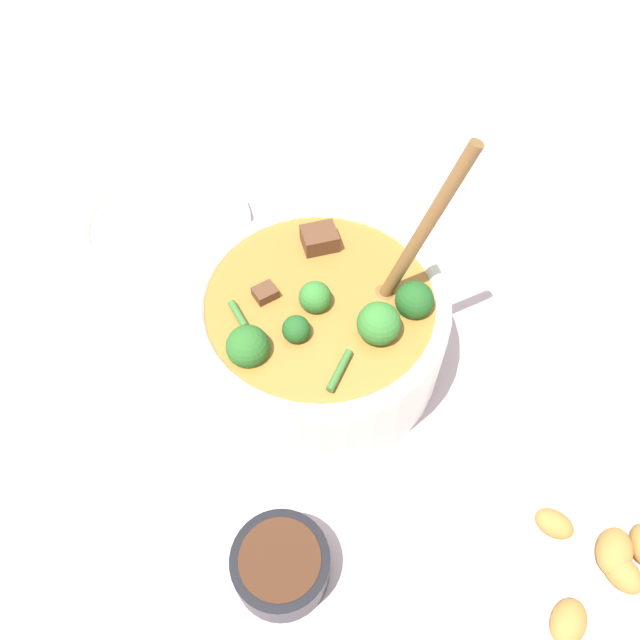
# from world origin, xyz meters

# --- Properties ---
(ground_plane) EXTENTS (4.00, 4.00, 0.00)m
(ground_plane) POSITION_xyz_m (0.00, 0.00, 0.00)
(ground_plane) COLOR silver
(stew_bowl) EXTENTS (0.25, 0.25, 0.27)m
(stew_bowl) POSITION_xyz_m (-0.00, -0.00, 0.06)
(stew_bowl) COLOR white
(stew_bowl) RESTS_ON ground_plane
(condiment_bowl) EXTENTS (0.08, 0.08, 0.04)m
(condiment_bowl) POSITION_xyz_m (-0.16, 0.15, 0.02)
(condiment_bowl) COLOR black
(condiment_bowl) RESTS_ON ground_plane
(empty_plate) EXTENTS (0.21, 0.21, 0.02)m
(empty_plate) POSITION_xyz_m (0.26, 0.06, 0.01)
(empty_plate) COLOR silver
(empty_plate) RESTS_ON ground_plane
(food_plate) EXTENTS (0.24, 0.24, 0.04)m
(food_plate) POSITION_xyz_m (-0.32, -0.08, 0.01)
(food_plate) COLOR silver
(food_plate) RESTS_ON ground_plane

